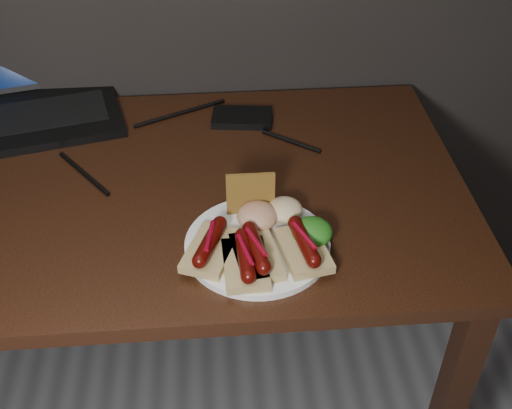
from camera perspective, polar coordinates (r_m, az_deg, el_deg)
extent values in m
cube|color=#361D0D|center=(1.26, -13.61, 0.82)|extent=(1.40, 0.70, 0.03)
cube|color=#361D0D|center=(1.77, 10.63, -1.64)|extent=(0.05, 0.05, 0.72)
cube|color=black|center=(1.49, -19.47, 7.10)|extent=(0.43, 0.32, 0.02)
cube|color=black|center=(1.49, -19.55, 7.45)|extent=(0.35, 0.20, 0.00)
cube|color=black|center=(1.58, -20.70, 13.74)|extent=(0.40, 0.18, 0.23)
cube|color=#07234F|center=(1.58, -20.70, 13.74)|extent=(0.36, 0.15, 0.20)
cube|color=black|center=(1.42, -1.25, 7.73)|extent=(0.14, 0.09, 0.02)
cylinder|color=black|center=(1.30, -15.06, 2.69)|extent=(0.12, 0.15, 0.01)
cylinder|color=black|center=(1.45, -6.75, 8.06)|extent=(0.20, 0.10, 0.01)
cylinder|color=black|center=(1.35, 3.13, 5.63)|extent=(0.12, 0.09, 0.01)
cylinder|color=white|center=(1.09, 0.13, -3.60)|extent=(0.32, 0.32, 0.01)
cube|color=tan|center=(1.06, -4.06, -4.11)|extent=(0.11, 0.13, 0.02)
cylinder|color=#550905|center=(1.05, -4.11, -3.30)|extent=(0.06, 0.10, 0.02)
sphere|color=#550905|center=(1.02, -5.04, -5.02)|extent=(0.03, 0.02, 0.02)
sphere|color=#550905|center=(1.08, -3.23, -1.68)|extent=(0.03, 0.02, 0.02)
cylinder|color=maroon|center=(1.04, -4.14, -2.79)|extent=(0.02, 0.07, 0.01)
cube|color=tan|center=(1.05, 0.03, -4.67)|extent=(0.09, 0.12, 0.02)
cylinder|color=#550905|center=(1.04, 0.03, -3.85)|extent=(0.04, 0.10, 0.02)
sphere|color=#550905|center=(1.00, 0.69, -5.65)|extent=(0.03, 0.02, 0.02)
sphere|color=#550905|center=(1.07, -0.59, -2.16)|extent=(0.03, 0.02, 0.02)
cylinder|color=maroon|center=(1.03, 0.03, -3.34)|extent=(0.03, 0.07, 0.01)
cube|color=tan|center=(1.06, 4.25, -4.08)|extent=(0.09, 0.13, 0.02)
cylinder|color=#550905|center=(1.05, 4.30, -3.27)|extent=(0.04, 0.10, 0.02)
sphere|color=#550905|center=(1.02, 5.17, -5.00)|extent=(0.03, 0.02, 0.02)
sphere|color=#550905|center=(1.08, 3.49, -1.64)|extent=(0.03, 0.02, 0.02)
cylinder|color=maroon|center=(1.04, 4.33, -2.76)|extent=(0.03, 0.07, 0.01)
cube|color=tan|center=(1.04, -0.95, -5.35)|extent=(0.07, 0.12, 0.02)
cylinder|color=#550905|center=(1.02, -0.96, -4.53)|extent=(0.03, 0.10, 0.02)
sphere|color=#550905|center=(0.99, -0.67, -6.42)|extent=(0.03, 0.02, 0.02)
sphere|color=#550905|center=(1.06, -1.24, -2.76)|extent=(0.03, 0.02, 0.02)
cylinder|color=maroon|center=(1.01, -0.97, -4.02)|extent=(0.02, 0.07, 0.01)
cube|color=olive|center=(1.12, -0.49, 0.97)|extent=(0.08, 0.01, 0.08)
ellipsoid|color=#1D5C12|center=(1.08, 5.00, -2.43)|extent=(0.07, 0.07, 0.04)
ellipsoid|color=maroon|center=(1.11, 0.13, -1.01)|extent=(0.07, 0.07, 0.04)
ellipsoid|color=beige|center=(1.13, 2.56, -0.47)|extent=(0.06, 0.06, 0.04)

